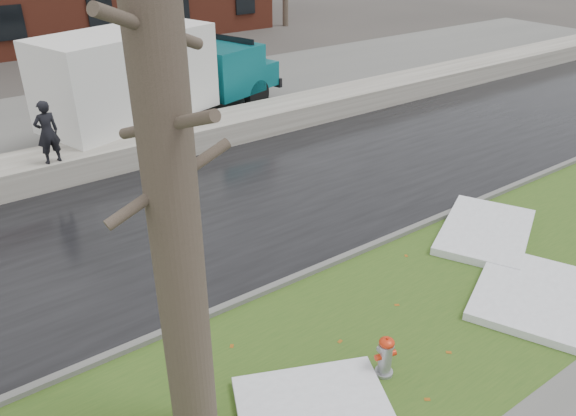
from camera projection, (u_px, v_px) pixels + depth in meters
ground at (333, 304)px, 10.53m from camera, size 120.00×120.00×0.00m
verge at (380, 340)px, 9.62m from camera, size 60.00×4.50×0.04m
road at (216, 211)px, 13.75m from camera, size 60.00×7.00×0.03m
parking_lot at (98, 119)px, 19.85m from camera, size 60.00×9.00×0.03m
curb at (301, 276)px, 11.21m from camera, size 60.00×0.15×0.14m
snowbank at (145, 146)px, 16.59m from camera, size 60.00×1.60×0.75m
fire_hydrant at (385, 354)px, 8.71m from camera, size 0.37×0.33×0.74m
tree at (171, 189)px, 6.13m from camera, size 1.57×1.87×7.54m
box_truck at (156, 77)px, 17.99m from camera, size 10.26×4.78×3.41m
worker at (47, 132)px, 14.19m from camera, size 0.65×0.47×1.65m
snow_patch_near at (533, 295)px, 10.59m from camera, size 3.20×2.91×0.16m
snow_patch_far at (314, 409)px, 8.18m from camera, size 2.66×2.34×0.14m
snow_patch_side at (486, 231)px, 12.66m from camera, size 3.31×2.88×0.18m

